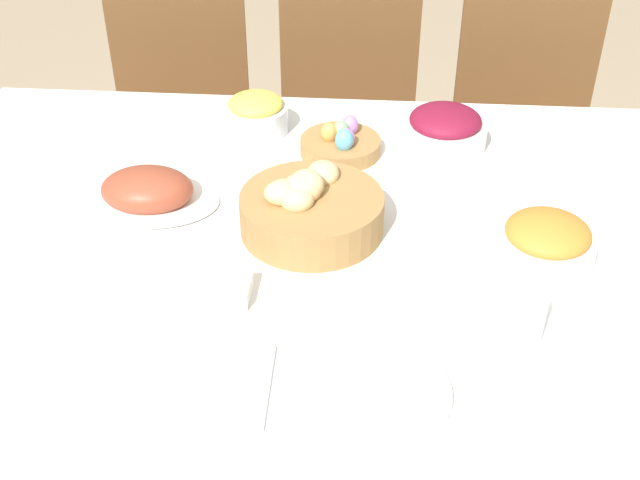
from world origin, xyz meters
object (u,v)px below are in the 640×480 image
Objects in this scene: chair_far_center at (348,134)px; beet_salad_bowl at (445,129)px; chair_far_right at (525,140)px; knife at (469,398)px; bread_basket at (310,208)px; pineapple_bowl at (256,114)px; fork at (267,386)px; chair_far_left at (180,128)px; spoon at (489,399)px; carrot_bowl at (546,244)px; ham_platter at (148,192)px; drinking_cup at (520,315)px; egg_basket at (342,143)px; butter_dish at (214,288)px; dinner_plate at (367,391)px.

chair_far_center reaches higher than beet_salad_bowl.
chair_far_right reaches higher than knife.
bread_basket is (-0.04, -0.90, 0.31)m from chair_far_center.
pineapple_bowl is 0.84m from fork.
chair_far_left is at bearing 123.07° from pineapple_bowl.
spoon is (0.27, -1.33, 0.27)m from chair_far_center.
carrot_bowl is (0.92, -0.98, 0.31)m from chair_far_left.
drinking_cup is at bearing -26.34° from ham_platter.
fork is at bearing -143.12° from carrot_bowl.
chair_far_center is 5.35× the size of spoon.
carrot_bowl is at bearing -100.35° from chair_far_right.
egg_basket is 0.67m from drinking_cup.
beet_salad_bowl is at bearing 53.67° from butter_dish.
bread_basket reaches higher than butter_dish.
butter_dish is (-0.12, 0.21, 0.01)m from fork.
spoon is at bearing -111.50° from drinking_cup.
ham_platter is (-0.91, -0.83, 0.29)m from chair_far_right.
dinner_plate is at bearing -111.11° from chair_far_right.
butter_dish is (-0.19, -0.52, -0.01)m from egg_basket.
bread_basket is at bearing -124.97° from chair_far_right.
bread_basket is 2.17× the size of butter_dish.
beet_salad_bowl is at bearing 67.85° from fork.
chair_far_right is at bearing 34.09° from pineapple_bowl.
pineapple_bowl is 1.18× the size of butter_dish.
chair_far_center is 6.19× the size of pineapple_bowl.
carrot_bowl is at bearing 13.12° from butter_dish.
ham_platter is at bearing -140.11° from chair_far_right.
spoon is at bearing -1.10° from knife.
knife is (0.24, -1.33, 0.27)m from chair_far_center.
chair_far_center is 3.38× the size of bread_basket.
beet_salad_bowl is 0.79m from knife.
egg_basket is 2.02× the size of drinking_cup.
carrot_bowl reaches higher than dinner_plate.
beet_salad_bowl reaches higher than spoon.
spoon is (0.26, -0.74, -0.02)m from egg_basket.
butter_dish is (0.19, -0.29, -0.01)m from ham_platter.
chair_far_left is 7.31× the size of butter_dish.
chair_far_center reaches higher than pineapple_bowl.
pineapple_bowl is 0.62m from butter_dish.
chair_far_center is at bearing 177.48° from chair_far_right.
egg_basket reaches higher than dinner_plate.
beet_salad_bowl is (0.44, -0.04, -0.00)m from pineapple_bowl.
drinking_cup is (0.53, -0.68, 0.00)m from pineapple_bowl.
pineapple_bowl is 0.88m from dinner_plate.
spoon is (0.03, -0.79, -0.04)m from beet_salad_bowl.
drinking_cup is at bearing -102.39° from chair_far_right.
bread_basket is at bearing 85.16° from fork.
chair_far_right reaches higher than egg_basket.
egg_basket is 1.20× the size of pineapple_bowl.
beet_salad_bowl is 1.07× the size of carrot_bowl.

